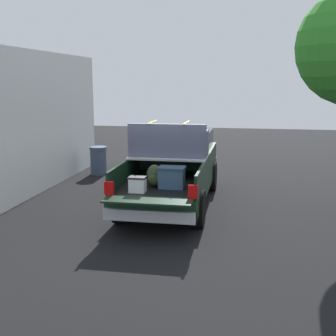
{
  "coord_description": "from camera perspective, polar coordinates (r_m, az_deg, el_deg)",
  "views": [
    {
      "loc": [
        -11.26,
        -1.94,
        3.22
      ],
      "look_at": [
        -0.6,
        0.0,
        1.1
      ],
      "focal_mm": 47.62,
      "sensor_mm": 36.0,
      "label": 1
    }
  ],
  "objects": [
    {
      "name": "ground_plane",
      "position": [
        11.87,
        0.52,
        -4.67
      ],
      "size": [
        40.0,
        40.0,
        0.0
      ],
      "primitive_type": "plane",
      "color": "black"
    },
    {
      "name": "pickup_truck",
      "position": [
        12.0,
        0.83,
        0.2
      ],
      "size": [
        6.05,
        2.06,
        2.23
      ],
      "color": "black",
      "rests_on": "ground_plane"
    },
    {
      "name": "trash_can",
      "position": [
        15.74,
        -8.89,
        0.96
      ],
      "size": [
        0.6,
        0.6,
        0.98
      ],
      "color": "#3F4C66",
      "rests_on": "ground_plane"
    },
    {
      "name": "building_facade",
      "position": [
        13.11,
        -17.6,
        5.39
      ],
      "size": [
        9.94,
        0.36,
        4.08
      ],
      "primitive_type": "cube",
      "color": "white",
      "rests_on": "ground_plane"
    }
  ]
}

